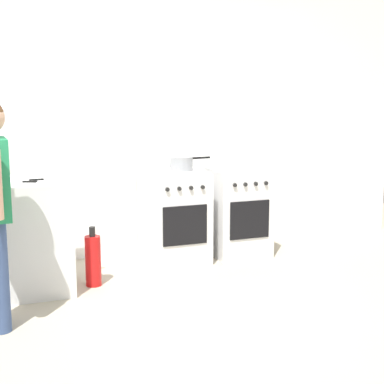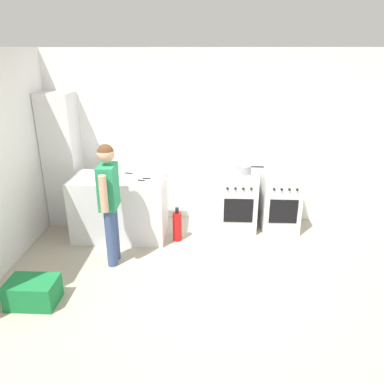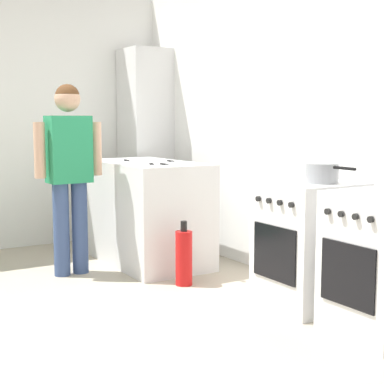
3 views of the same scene
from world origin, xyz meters
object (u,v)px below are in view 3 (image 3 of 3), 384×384
oven_left (309,244)px  person (69,164)px  knife_utility (128,161)px  fire_extinguisher (184,257)px  pot (322,173)px  knife_paring (152,164)px  knife_chef (174,162)px  larder_cabinet (145,145)px  knife_bread (170,165)px

oven_left → person: person is taller
knife_utility → person: size_ratio=0.16×
person → fire_extinguisher: bearing=39.4°
oven_left → pot: bearing=16.2°
knife_paring → person: (-0.32, -0.59, 0.01)m
knife_chef → larder_cabinet: larder_cabinet is taller
knife_chef → person: (-0.14, -0.90, 0.01)m
knife_bread → knife_chef: same height
oven_left → fire_extinguisher: 1.01m
oven_left → pot: pot is taller
oven_left → larder_cabinet: bearing=177.8°
knife_paring → larder_cabinet: larder_cabinet is taller
oven_left → larder_cabinet: size_ratio=0.42×
knife_utility → knife_bread: bearing=6.9°
pot → person: (-1.72, -1.13, -0.00)m
knife_paring → fire_extinguisher: size_ratio=0.41×
oven_left → knife_paring: size_ratio=4.14×
knife_bread → knife_paring: bearing=-145.6°
oven_left → pot: 0.50m
oven_left → knife_bread: knife_bread is taller
oven_left → knife_bread: bearing=-160.3°
knife_bread → knife_paring: same height
oven_left → knife_utility: (-1.81, -0.50, 0.48)m
knife_paring → larder_cabinet: 1.47m
knife_bread → fire_extinguisher: bearing=-10.0°
knife_paring → oven_left: bearing=21.3°
knife_bread → larder_cabinet: bearing=160.3°
oven_left → knife_bread: size_ratio=2.42×
knife_utility → knife_chef: 0.43m
pot → fire_extinguisher: size_ratio=0.79×
knife_chef → knife_paring: size_ratio=1.52×
knife_bread → knife_chef: (-0.31, 0.22, 0.00)m
oven_left → knife_chef: (-1.49, -0.20, 0.48)m
fire_extinguisher → person: bearing=-140.6°
knife_bread → knife_utility: (-0.63, -0.08, 0.00)m
knife_chef → fire_extinguisher: knife_chef is taller
knife_paring → larder_cabinet: bearing=155.2°
knife_bread → fire_extinguisher: 0.76m
knife_paring → knife_bread: bearing=34.4°
oven_left → knife_chef: size_ratio=2.73×
knife_bread → person: size_ratio=0.23×
knife_paring → pot: bearing=21.1°
person → knife_paring: bearing=61.7°
knife_bread → knife_paring: 0.16m
knife_bread → knife_paring: (-0.13, -0.09, 0.00)m
person → larder_cabinet: larder_cabinet is taller
knife_chef → knife_paring: same height
knife_utility → fire_extinguisher: knife_utility is taller
knife_bread → person: person is taller
knife_bread → knife_utility: same height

